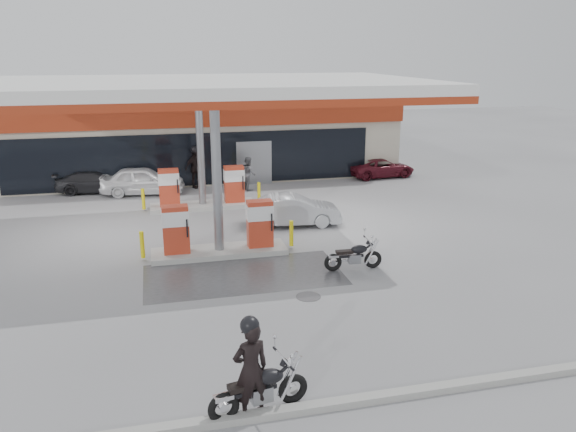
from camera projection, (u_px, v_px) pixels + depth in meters
name	position (u px, v px, depth m)	size (l,w,h in m)	color
ground	(228.00, 276.00, 17.08)	(90.00, 90.00, 0.00)	gray
wet_patch	(244.00, 275.00, 17.19)	(6.00, 3.00, 0.00)	#4C4C4F
drain_cover	(308.00, 297.00, 15.66)	(0.70, 0.70, 0.01)	#38383A
kerb	(277.00, 413.00, 10.53)	(28.00, 0.25, 0.15)	gray
store_building	(188.00, 136.00, 31.36)	(22.00, 8.22, 4.00)	beige
canopy	(204.00, 89.00, 20.24)	(16.00, 10.02, 5.51)	silver
pump_island_near	(219.00, 234.00, 18.74)	(5.14, 1.30, 1.78)	#9E9E99
pump_island_far	(202.00, 192.00, 24.33)	(5.14, 1.30, 1.78)	#9E9E99
main_motorcycle	(261.00, 390.00, 10.56)	(2.01, 0.77, 1.04)	black
biker_main	(251.00, 370.00, 10.34)	(0.70, 0.46, 1.91)	black
parked_motorcycle	(354.00, 257.00, 17.50)	(1.87, 0.72, 0.96)	black
sedan_white	(143.00, 181.00, 26.63)	(1.57, 3.90, 1.33)	white
attendant	(248.00, 173.00, 27.48)	(0.80, 0.62, 1.64)	slate
hatchback_silver	(293.00, 210.00, 21.91)	(1.27, 3.66, 1.20)	#B1B4BA
parked_car_left	(95.00, 182.00, 27.03)	(1.48, 3.65, 1.06)	black
parked_car_right	(381.00, 168.00, 30.37)	(1.68, 3.63, 1.01)	#58131E
biker_walking	(195.00, 168.00, 27.80)	(1.16, 0.48, 1.97)	black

